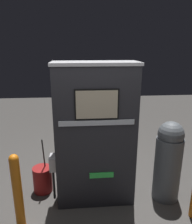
{
  "coord_description": "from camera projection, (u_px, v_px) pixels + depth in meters",
  "views": [
    {
      "loc": [
        -0.23,
        -2.53,
        2.16
      ],
      "look_at": [
        0.0,
        0.11,
        1.36
      ],
      "focal_mm": 35.0,
      "sensor_mm": 36.0,
      "label": 1
    }
  ],
  "objects": [
    {
      "name": "gas_pump",
      "position": [
        95.0,
        136.0,
        2.97
      ],
      "size": [
        1.17,
        0.47,
        1.98
      ],
      "color": "#28282D",
      "rests_on": "ground_plane"
    },
    {
      "name": "ground_plane",
      "position": [
        97.0,
        207.0,
        3.05
      ],
      "size": [
        14.0,
        14.0,
        0.0
      ],
      "primitive_type": "plane",
      "color": "#423F3D"
    },
    {
      "name": "squeegee_bucket",
      "position": [
        43.0,
        179.0,
        3.36
      ],
      "size": [
        0.29,
        0.29,
        0.89
      ],
      "color": "maroon",
      "rests_on": "ground_plane"
    },
    {
      "name": "trash_bin",
      "position": [
        168.0,
        160.0,
        3.1
      ],
      "size": [
        0.38,
        0.38,
        1.19
      ],
      "color": "#51565B",
      "rests_on": "ground_plane"
    },
    {
      "name": "safety_bollard",
      "position": [
        17.0,
        190.0,
        2.6
      ],
      "size": [
        0.11,
        0.11,
        0.99
      ],
      "color": "orange",
      "rests_on": "ground_plane"
    }
  ]
}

